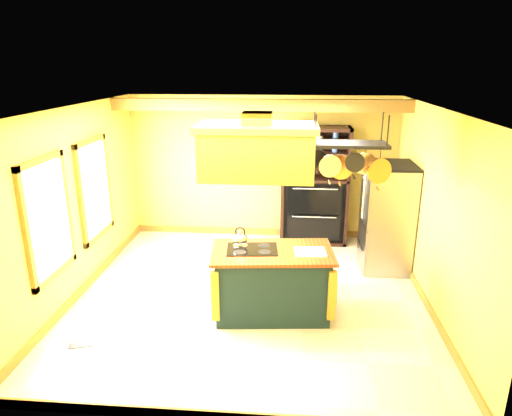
# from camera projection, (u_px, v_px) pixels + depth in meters

# --- Properties ---
(floor) EXTENTS (5.00, 5.00, 0.00)m
(floor) POSITION_uv_depth(u_px,v_px,m) (250.00, 295.00, 6.70)
(floor) COLOR beige
(floor) RESTS_ON ground
(ceiling) EXTENTS (5.00, 5.00, 0.00)m
(ceiling) POSITION_uv_depth(u_px,v_px,m) (250.00, 108.00, 5.88)
(ceiling) COLOR white
(ceiling) RESTS_ON wall_back
(wall_back) EXTENTS (5.00, 0.02, 2.70)m
(wall_back) POSITION_uv_depth(u_px,v_px,m) (262.00, 168.00, 8.66)
(wall_back) COLOR gold
(wall_back) RESTS_ON floor
(wall_front) EXTENTS (5.00, 0.02, 2.70)m
(wall_front) POSITION_uv_depth(u_px,v_px,m) (223.00, 296.00, 3.92)
(wall_front) COLOR gold
(wall_front) RESTS_ON floor
(wall_left) EXTENTS (0.02, 5.00, 2.70)m
(wall_left) POSITION_uv_depth(u_px,v_px,m) (75.00, 203.00, 6.48)
(wall_left) COLOR gold
(wall_left) RESTS_ON floor
(wall_right) EXTENTS (0.02, 5.00, 2.70)m
(wall_right) POSITION_uv_depth(u_px,v_px,m) (436.00, 212.00, 6.10)
(wall_right) COLOR gold
(wall_right) RESTS_ON floor
(ceiling_beam) EXTENTS (5.00, 0.15, 0.20)m
(ceiling_beam) POSITION_uv_depth(u_px,v_px,m) (259.00, 105.00, 7.53)
(ceiling_beam) COLOR olive
(ceiling_beam) RESTS_ON ceiling
(window_near) EXTENTS (0.06, 1.06, 1.56)m
(window_near) POSITION_uv_depth(u_px,v_px,m) (48.00, 219.00, 5.71)
(window_near) COLOR olive
(window_near) RESTS_ON wall_left
(window_far) EXTENTS (0.06, 1.06, 1.56)m
(window_far) POSITION_uv_depth(u_px,v_px,m) (95.00, 189.00, 7.03)
(window_far) COLOR olive
(window_far) RESTS_ON wall_left
(kitchen_island) EXTENTS (1.66, 1.02, 1.11)m
(kitchen_island) POSITION_uv_depth(u_px,v_px,m) (272.00, 282.00, 6.09)
(kitchen_island) COLOR #13282C
(kitchen_island) RESTS_ON floor
(range_hood) EXTENTS (1.46, 0.82, 0.80)m
(range_hood) POSITION_uv_depth(u_px,v_px,m) (257.00, 150.00, 5.56)
(range_hood) COLOR #AB7D2A
(range_hood) RESTS_ON ceiling
(pot_rack) EXTENTS (1.00, 0.46, 0.82)m
(pot_rack) POSITION_uv_depth(u_px,v_px,m) (349.00, 155.00, 5.48)
(pot_rack) COLOR black
(pot_rack) RESTS_ON ceiling
(refrigerator) EXTENTS (0.74, 0.88, 1.71)m
(refrigerator) POSITION_uv_depth(u_px,v_px,m) (386.00, 220.00, 7.39)
(refrigerator) COLOR gray
(refrigerator) RESTS_ON floor
(hutch) EXTENTS (1.23, 0.56, 2.18)m
(hutch) POSITION_uv_depth(u_px,v_px,m) (314.00, 198.00, 8.52)
(hutch) COLOR black
(hutch) RESTS_ON floor
(floor_register) EXTENTS (0.30, 0.20, 0.01)m
(floor_register) POSITION_uv_depth(u_px,v_px,m) (81.00, 345.00, 5.51)
(floor_register) COLOR black
(floor_register) RESTS_ON floor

